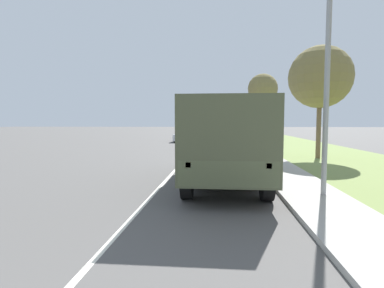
{
  "coord_description": "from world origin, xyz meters",
  "views": [
    {
      "loc": [
        1.88,
        1.71,
        2.1
      ],
      "look_at": [
        0.84,
        13.4,
        1.23
      ],
      "focal_mm": 28.0,
      "sensor_mm": 36.0,
      "label": 1
    }
  ],
  "objects": [
    {
      "name": "sidewalk_right",
      "position": [
        4.5,
        40.0,
        0.06
      ],
      "size": [
        1.8,
        120.0,
        0.12
      ],
      "color": "#ADAAA3",
      "rests_on": "ground"
    },
    {
      "name": "tree_far_right",
      "position": [
        6.91,
        37.02,
        5.89
      ],
      "size": [
        3.39,
        3.39,
        7.6
      ],
      "color": "brown",
      "rests_on": "grass_strip_right"
    },
    {
      "name": "car_second_ahead",
      "position": [
        -1.86,
        33.54,
        0.68
      ],
      "size": [
        1.71,
        4.4,
        1.52
      ],
      "color": "silver",
      "rests_on": "ground"
    },
    {
      "name": "ground_plane",
      "position": [
        0.0,
        40.0,
        0.0
      ],
      "size": [
        180.0,
        180.0,
        0.0
      ],
      "primitive_type": "plane",
      "color": "#565451"
    },
    {
      "name": "car_nearest_ahead",
      "position": [
        1.43,
        25.09,
        0.64
      ],
      "size": [
        1.87,
        4.27,
        1.4
      ],
      "color": "#B7BABF",
      "rests_on": "ground"
    },
    {
      "name": "grass_strip_right",
      "position": [
        8.9,
        40.0,
        0.01
      ],
      "size": [
        7.0,
        120.0,
        0.02
      ],
      "color": "olive",
      "rests_on": "ground"
    },
    {
      "name": "military_truck",
      "position": [
        2.1,
        11.87,
        1.55
      ],
      "size": [
        2.43,
        7.08,
        2.74
      ],
      "color": "#545B3D",
      "rests_on": "ground"
    },
    {
      "name": "tree_mid_right",
      "position": [
        7.58,
        19.4,
        4.62
      ],
      "size": [
        3.5,
        3.5,
        6.37
      ],
      "color": "brown",
      "rests_on": "grass_strip_right"
    },
    {
      "name": "car_third_ahead",
      "position": [
        1.71,
        47.34,
        0.7
      ],
      "size": [
        1.81,
        4.16,
        1.56
      ],
      "color": "black",
      "rests_on": "ground"
    },
    {
      "name": "car_fourth_ahead",
      "position": [
        1.71,
        57.9,
        0.72
      ],
      "size": [
        1.76,
        4.9,
        1.61
      ],
      "color": "black",
      "rests_on": "ground"
    },
    {
      "name": "lane_centre_stripe",
      "position": [
        0.0,
        40.0,
        0.0
      ],
      "size": [
        0.12,
        120.0,
        0.0
      ],
      "color": "silver",
      "rests_on": "ground"
    },
    {
      "name": "lamp_post",
      "position": [
        4.56,
        10.06,
        4.79
      ],
      "size": [
        1.69,
        0.24,
        7.95
      ],
      "color": "gray",
      "rests_on": "sidewalk_right"
    }
  ]
}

